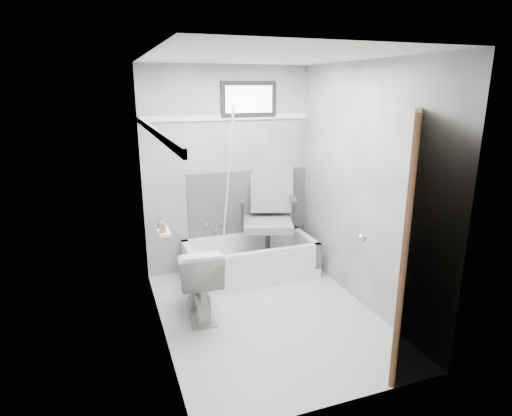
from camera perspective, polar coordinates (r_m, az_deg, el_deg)
name	(u,v)px	position (r m, az deg, el deg)	size (l,w,h in m)	color
floor	(268,315)	(4.32, 1.64, -14.10)	(2.60, 2.60, 0.00)	silver
ceiling	(270,56)	(3.75, 1.94, 19.59)	(2.60, 2.60, 0.00)	silver
wall_back	(228,171)	(5.06, -3.69, 4.94)	(2.00, 0.02, 2.40)	slate
wall_front	(346,245)	(2.75, 11.88, -4.79)	(2.00, 0.02, 2.40)	slate
wall_left	(157,207)	(3.62, -13.08, 0.15)	(0.02, 2.60, 2.40)	slate
wall_right	(364,188)	(4.32, 14.20, 2.60)	(0.02, 2.60, 2.40)	slate
bathtub	(251,259)	(5.05, -0.72, -6.80)	(1.50, 0.70, 0.42)	white
office_chair	(268,217)	(4.97, 1.58, -1.21)	(0.67, 0.67, 1.15)	slate
toilet	(199,280)	(4.21, -7.64, -9.50)	(0.41, 0.73, 0.72)	silver
door	(461,253)	(3.43, 25.66, -5.45)	(0.78, 0.78, 2.00)	brown
window	(249,99)	(5.04, -1.00, 14.30)	(0.66, 0.04, 0.40)	black
backerboard	(249,202)	(5.22, -0.95, 0.78)	(1.50, 0.02, 0.78)	#4C4C4F
trim_back	(228,118)	(4.97, -3.78, 11.95)	(2.00, 0.02, 0.06)	white
trim_left	(154,131)	(3.51, -13.50, 9.96)	(0.02, 2.60, 0.06)	white
pole	(227,188)	(4.84, -3.84, 2.62)	(0.02, 0.02, 1.95)	white
shelf	(163,231)	(3.97, -12.31, -2.96)	(0.10, 0.32, 0.03)	white
soap_bottle_a	(163,226)	(3.87, -12.34, -2.41)	(0.05, 0.05, 0.11)	#9F7F4F
soap_bottle_b	(160,223)	(4.01, -12.62, -1.90)	(0.08, 0.08, 0.10)	slate
faucet	(214,226)	(5.15, -5.61, -2.41)	(0.26, 0.10, 0.16)	silver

